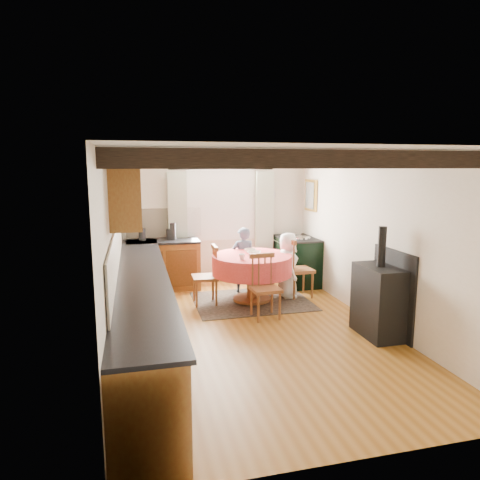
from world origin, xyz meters
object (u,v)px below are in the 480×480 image
object	(u,v)px
chair_left	(205,275)
aga_range	(297,260)
dining_table	(252,278)
chair_near	(266,287)
cast_iron_stove	(380,282)
child_right	(287,265)
child_far	(243,260)
cup	(242,257)
chair_right	(299,268)

from	to	relation	value
chair_left	aga_range	world-z (taller)	chair_left
dining_table	chair_near	size ratio (longest dim) A/B	1.38
dining_table	cast_iron_stove	xyz separation A→B (m)	(1.25, -1.83, 0.34)
cast_iron_stove	child_right	world-z (taller)	cast_iron_stove
dining_table	child_right	world-z (taller)	child_right
aga_range	child_far	world-z (taller)	child_far
cup	child_far	bearing A→B (deg)	74.66
cast_iron_stove	cup	bearing A→B (deg)	134.87
chair_right	child_right	world-z (taller)	child_right
child_far	cup	bearing A→B (deg)	74.18
chair_near	cup	world-z (taller)	chair_near
chair_right	cast_iron_stove	world-z (taller)	cast_iron_stove
dining_table	cup	distance (m)	0.60
child_far	cup	xyz separation A→B (m)	(-0.25, -0.90, 0.25)
cast_iron_stove	child_right	bearing A→B (deg)	106.90
aga_range	child_right	bearing A→B (deg)	-121.48
child_right	cast_iron_stove	bearing A→B (deg)	-158.69
child_right	chair_right	bearing A→B (deg)	-87.67
chair_near	child_right	distance (m)	1.15
chair_near	chair_right	bearing A→B (deg)	41.99
dining_table	child_far	distance (m)	0.61
chair_left	child_right	distance (m)	1.45
chair_right	child_right	size ratio (longest dim) A/B	0.91
chair_near	child_far	xyz separation A→B (m)	(0.01, 1.40, 0.11)
child_far	cast_iron_stove	bearing A→B (deg)	117.02
chair_right	child_far	distance (m)	1.01
dining_table	aga_range	size ratio (longest dim) A/B	1.32
chair_left	dining_table	bearing A→B (deg)	86.50
child_far	child_right	size ratio (longest dim) A/B	1.05
chair_left	cup	xyz separation A→B (m)	(0.53, -0.38, 0.36)
chair_right	cast_iron_stove	distance (m)	1.97
aga_range	child_far	distance (m)	1.19
chair_near	child_far	bearing A→B (deg)	86.03
cast_iron_stove	child_right	distance (m)	2.03
chair_right	cast_iron_stove	bearing A→B (deg)	-171.93
chair_right	aga_range	bearing A→B (deg)	-21.02
chair_near	chair_left	world-z (taller)	chair_left
dining_table	cup	bearing A→B (deg)	-128.16
child_far	chair_left	bearing A→B (deg)	33.32
aga_range	cast_iron_stove	xyz separation A→B (m)	(0.11, -2.71, 0.28)
chair_right	cup	xyz separation A→B (m)	(-1.13, -0.42, 0.33)
chair_near	dining_table	bearing A→B (deg)	85.44
dining_table	chair_right	bearing A→B (deg)	6.16
chair_near	child_far	world-z (taller)	child_far
cup	child_right	bearing A→B (deg)	24.82
cup	chair_right	bearing A→B (deg)	20.13
chair_near	chair_right	xyz separation A→B (m)	(0.90, 0.91, 0.03)
chair_right	cast_iron_stove	xyz separation A→B (m)	(0.37, -1.93, 0.22)
chair_left	cup	distance (m)	0.75
dining_table	aga_range	xyz separation A→B (m)	(1.14, 0.88, 0.06)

